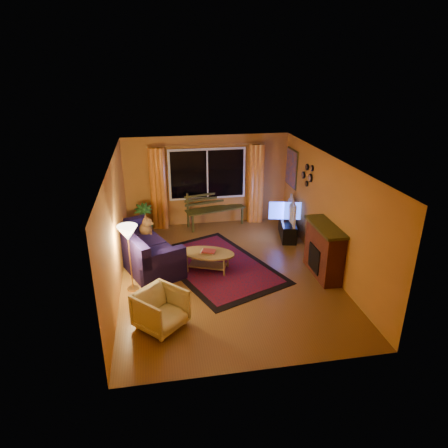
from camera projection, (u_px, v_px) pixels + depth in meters
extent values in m
cube|color=brown|center=(226.00, 274.00, 8.78)|extent=(4.50, 6.00, 0.02)
cube|color=white|center=(227.00, 161.00, 7.82)|extent=(4.50, 6.00, 0.02)
cube|color=#C67E30|center=(207.00, 181.00, 11.04)|extent=(4.50, 0.02, 2.50)
cube|color=#C67E30|center=(115.00, 228.00, 7.94)|extent=(0.02, 6.00, 2.50)
cube|color=#C67E30|center=(329.00, 214.00, 8.66)|extent=(0.02, 6.00, 2.50)
cube|color=black|center=(207.00, 174.00, 10.90)|extent=(2.00, 0.02, 1.30)
cylinder|color=#BF8C3F|center=(207.00, 145.00, 10.56)|extent=(3.20, 0.03, 0.03)
cylinder|color=orange|center=(158.00, 189.00, 10.76)|extent=(0.36, 0.36, 2.24)
cylinder|color=orange|center=(256.00, 184.00, 11.19)|extent=(0.36, 0.36, 2.24)
cube|color=#35340F|center=(215.00, 217.00, 11.21)|extent=(1.72, 0.87, 0.49)
imported|color=#235B1E|center=(143.00, 220.00, 10.50)|extent=(0.49, 0.49, 0.87)
cube|color=#160E3E|center=(144.00, 245.00, 9.03)|extent=(1.80, 2.49, 0.93)
imported|color=beige|center=(161.00, 308.00, 6.88)|extent=(1.02, 1.02, 0.77)
cylinder|color=#BF8C3F|center=(130.00, 259.00, 7.91)|extent=(0.23, 0.23, 1.39)
cube|color=maroon|center=(217.00, 265.00, 9.08)|extent=(3.04, 3.66, 0.02)
cylinder|color=#9E8144|center=(208.00, 261.00, 8.84)|extent=(1.54, 1.54, 0.43)
cube|color=black|center=(287.00, 229.00, 10.49)|extent=(0.57, 1.13, 0.45)
imported|color=black|center=(289.00, 211.00, 10.29)|extent=(0.36, 1.03, 0.59)
cube|color=maroon|center=(324.00, 252.00, 8.53)|extent=(0.40, 1.20, 1.10)
cube|color=#C95C13|center=(291.00, 168.00, 10.73)|extent=(0.04, 0.76, 0.96)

